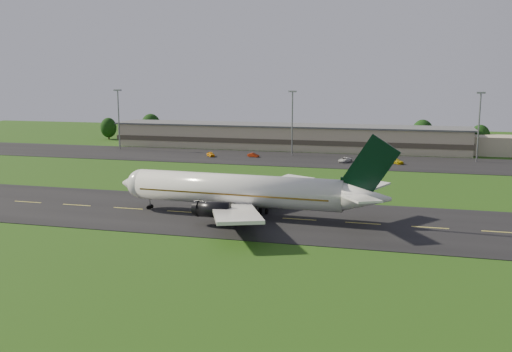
% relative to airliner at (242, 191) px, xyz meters
% --- Properties ---
extents(ground, '(360.00, 360.00, 0.00)m').
position_rel_airliner_xyz_m(ground, '(-11.49, 0.04, -4.66)').
color(ground, '#1D4210').
rests_on(ground, ground).
extents(taxiway, '(220.00, 30.00, 0.10)m').
position_rel_airliner_xyz_m(taxiway, '(-11.49, 0.04, -4.61)').
color(taxiway, black).
rests_on(taxiway, ground).
extents(apron, '(260.00, 30.00, 0.10)m').
position_rel_airliner_xyz_m(apron, '(-11.49, 72.04, -4.61)').
color(apron, black).
rests_on(apron, ground).
extents(airliner, '(51.30, 42.14, 15.57)m').
position_rel_airliner_xyz_m(airliner, '(0.00, 0.00, 0.00)').
color(airliner, white).
rests_on(airliner, ground).
extents(terminal, '(145.00, 16.00, 8.40)m').
position_rel_airliner_xyz_m(terminal, '(-5.09, 96.22, -0.67)').
color(terminal, tan).
rests_on(terminal, ground).
extents(light_mast_west, '(2.40, 1.20, 20.35)m').
position_rel_airliner_xyz_m(light_mast_west, '(-66.49, 80.04, 8.08)').
color(light_mast_west, gray).
rests_on(light_mast_west, ground).
extents(light_mast_centre, '(2.40, 1.20, 20.35)m').
position_rel_airliner_xyz_m(light_mast_centre, '(-6.49, 80.04, 8.08)').
color(light_mast_centre, gray).
rests_on(light_mast_centre, ground).
extents(light_mast_east, '(2.40, 1.20, 20.35)m').
position_rel_airliner_xyz_m(light_mast_east, '(48.51, 80.04, 8.08)').
color(light_mast_east, gray).
rests_on(light_mast_east, ground).
extents(tree_line, '(194.04, 9.80, 10.47)m').
position_rel_airliner_xyz_m(tree_line, '(18.85, 106.27, 0.44)').
color(tree_line, black).
rests_on(tree_line, ground).
extents(service_vehicle_a, '(3.77, 4.30, 1.40)m').
position_rel_airliner_xyz_m(service_vehicle_a, '(-30.38, 70.67, -3.86)').
color(service_vehicle_a, orange).
rests_on(service_vehicle_a, apron).
extents(service_vehicle_b, '(3.85, 2.09, 1.21)m').
position_rel_airliner_xyz_m(service_vehicle_b, '(-17.20, 72.81, -3.96)').
color(service_vehicle_b, '#9F270A').
rests_on(service_vehicle_b, apron).
extents(service_vehicle_c, '(4.21, 5.62, 1.42)m').
position_rel_airliner_xyz_m(service_vehicle_c, '(11.33, 69.37, -3.85)').
color(service_vehicle_c, silver).
rests_on(service_vehicle_c, apron).
extents(service_vehicle_d, '(5.01, 4.84, 1.44)m').
position_rel_airliner_xyz_m(service_vehicle_d, '(25.80, 70.04, -3.84)').
color(service_vehicle_d, gold).
rests_on(service_vehicle_d, apron).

